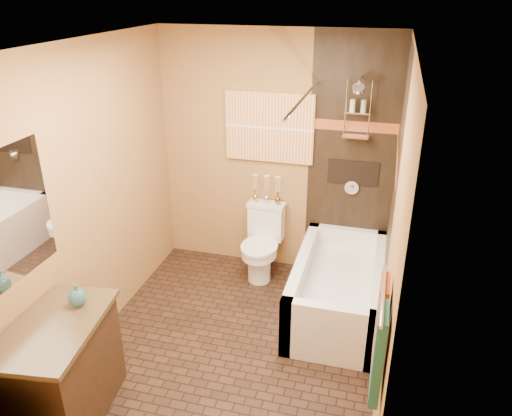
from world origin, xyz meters
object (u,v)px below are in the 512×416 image
(toilet, at_px, (262,242))
(sunset_painting, at_px, (269,127))
(vanity, at_px, (61,371))
(bathtub, at_px, (338,292))

(toilet, bearing_deg, sunset_painting, 93.16)
(toilet, relative_size, vanity, 0.78)
(sunset_painting, bearing_deg, toilet, -90.00)
(bathtub, xyz_separation_m, vanity, (-1.72, -1.75, 0.19))
(bathtub, height_order, vanity, vanity)
(sunset_painting, height_order, bathtub, sunset_painting)
(sunset_painting, xyz_separation_m, bathtub, (0.86, -0.73, -1.33))
(sunset_painting, relative_size, bathtub, 0.60)
(vanity, bearing_deg, bathtub, 37.78)
(bathtub, relative_size, toilet, 1.96)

